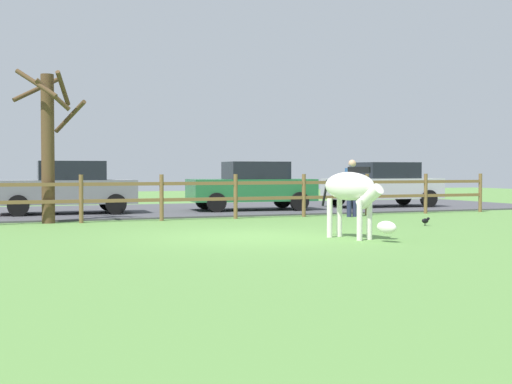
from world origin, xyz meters
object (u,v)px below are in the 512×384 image
(zebra, at_px, (353,192))
(parked_car_green, at_px, (252,185))
(bare_tree, at_px, (49,140))
(crow_on_grass, at_px, (426,221))
(visitor_near_fence, at_px, (352,185))
(parked_car_grey, at_px, (67,187))
(parked_car_silver, at_px, (383,184))

(zebra, height_order, parked_car_green, parked_car_green)
(bare_tree, distance_m, crow_on_grass, 9.58)
(visitor_near_fence, bearing_deg, parked_car_grey, 153.39)
(bare_tree, xyz_separation_m, parked_car_silver, (11.63, 2.86, -1.26))
(parked_car_grey, distance_m, parked_car_silver, 10.82)
(crow_on_grass, distance_m, parked_car_silver, 7.86)
(zebra, bearing_deg, bare_tree, 128.68)
(crow_on_grass, height_order, parked_car_green, parked_car_green)
(zebra, xyz_separation_m, crow_on_grass, (3.24, 2.14, -0.80))
(parked_car_green, relative_size, visitor_near_fence, 2.52)
(parked_car_green, distance_m, visitor_near_fence, 3.85)
(zebra, bearing_deg, parked_car_grey, 114.66)
(parked_car_grey, bearing_deg, visitor_near_fence, -26.61)
(bare_tree, distance_m, visitor_near_fence, 8.43)
(parked_car_grey, height_order, parked_car_silver, same)
(bare_tree, height_order, parked_car_grey, bare_tree)
(zebra, distance_m, parked_car_green, 9.18)
(crow_on_grass, xyz_separation_m, parked_car_grey, (-7.55, 7.23, 0.72))
(parked_car_green, bearing_deg, crow_on_grass, -75.66)
(parked_car_grey, height_order, parked_car_green, same)
(parked_car_green, bearing_deg, parked_car_silver, 2.14)
(zebra, bearing_deg, parked_car_green, 80.76)
(zebra, height_order, parked_car_grey, parked_car_grey)
(crow_on_grass, xyz_separation_m, parked_car_green, (-1.77, 6.92, 0.72))
(parked_car_silver, height_order, parked_car_green, same)
(parked_car_green, height_order, visitor_near_fence, visitor_near_fence)
(parked_car_grey, relative_size, parked_car_silver, 1.00)
(crow_on_grass, height_order, parked_car_silver, parked_car_silver)
(bare_tree, xyz_separation_m, zebra, (5.11, -6.39, -1.18))
(crow_on_grass, bearing_deg, parked_car_green, 104.34)
(bare_tree, bearing_deg, parked_car_silver, 13.83)
(parked_car_silver, height_order, visitor_near_fence, visitor_near_fence)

